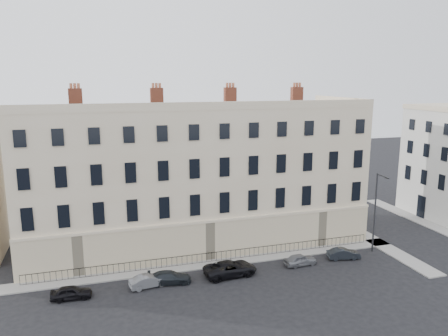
{
  "coord_description": "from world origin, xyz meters",
  "views": [
    {
      "loc": [
        -16.75,
        -33.8,
        17.92
      ],
      "look_at": [
        -3.31,
        10.0,
        8.53
      ],
      "focal_mm": 35.0,
      "sensor_mm": 36.0,
      "label": 1
    }
  ],
  "objects_px": {
    "car_f": "(343,254)",
    "streetlamp": "(376,209)",
    "car_e": "(300,260)",
    "car_a": "(71,293)",
    "car_b": "(149,281)",
    "car_c": "(170,277)",
    "car_d": "(230,268)"
  },
  "relations": [
    {
      "from": "car_f",
      "to": "streetlamp",
      "type": "distance_m",
      "value": 5.81
    },
    {
      "from": "car_e",
      "to": "car_f",
      "type": "relative_size",
      "value": 0.99
    },
    {
      "from": "car_a",
      "to": "car_b",
      "type": "height_order",
      "value": "car_a"
    },
    {
      "from": "car_c",
      "to": "car_d",
      "type": "distance_m",
      "value": 5.67
    },
    {
      "from": "car_c",
      "to": "car_d",
      "type": "relative_size",
      "value": 0.78
    },
    {
      "from": "car_e",
      "to": "car_c",
      "type": "bearing_deg",
      "value": 86.13
    },
    {
      "from": "car_c",
      "to": "car_e",
      "type": "xyz_separation_m",
      "value": [
        12.93,
        0.11,
        -0.0
      ]
    },
    {
      "from": "car_c",
      "to": "car_e",
      "type": "height_order",
      "value": "car_c"
    },
    {
      "from": "car_e",
      "to": "car_f",
      "type": "distance_m",
      "value": 4.88
    },
    {
      "from": "car_a",
      "to": "car_c",
      "type": "height_order",
      "value": "car_a"
    },
    {
      "from": "car_c",
      "to": "car_b",
      "type": "bearing_deg",
      "value": 102.44
    },
    {
      "from": "streetlamp",
      "to": "car_b",
      "type": "bearing_deg",
      "value": -177.94
    },
    {
      "from": "streetlamp",
      "to": "car_c",
      "type": "bearing_deg",
      "value": -178.11
    },
    {
      "from": "car_c",
      "to": "car_f",
      "type": "bearing_deg",
      "value": -81.45
    },
    {
      "from": "car_e",
      "to": "car_d",
      "type": "bearing_deg",
      "value": 87.08
    },
    {
      "from": "car_d",
      "to": "streetlamp",
      "type": "height_order",
      "value": "streetlamp"
    },
    {
      "from": "car_d",
      "to": "streetlamp",
      "type": "xyz_separation_m",
      "value": [
        16.14,
        0.98,
        4.01
      ]
    },
    {
      "from": "car_f",
      "to": "streetlamp",
      "type": "xyz_separation_m",
      "value": [
        4.0,
        0.72,
        4.15
      ]
    },
    {
      "from": "car_d",
      "to": "car_e",
      "type": "xyz_separation_m",
      "value": [
        7.27,
        0.18,
        -0.13
      ]
    },
    {
      "from": "car_b",
      "to": "car_e",
      "type": "height_order",
      "value": "car_e"
    },
    {
      "from": "car_f",
      "to": "car_b",
      "type": "bearing_deg",
      "value": 100.86
    },
    {
      "from": "car_d",
      "to": "streetlamp",
      "type": "relative_size",
      "value": 0.59
    },
    {
      "from": "car_e",
      "to": "streetlamp",
      "type": "xyz_separation_m",
      "value": [
        8.87,
        0.8,
        4.13
      ]
    },
    {
      "from": "car_a",
      "to": "car_d",
      "type": "relative_size",
      "value": 0.67
    },
    {
      "from": "streetlamp",
      "to": "car_d",
      "type": "bearing_deg",
      "value": -177.02
    },
    {
      "from": "car_d",
      "to": "car_e",
      "type": "height_order",
      "value": "car_d"
    },
    {
      "from": "car_c",
      "to": "streetlamp",
      "type": "distance_m",
      "value": 22.21
    },
    {
      "from": "car_c",
      "to": "streetlamp",
      "type": "relative_size",
      "value": 0.46
    },
    {
      "from": "car_e",
      "to": "car_f",
      "type": "xyz_separation_m",
      "value": [
        4.87,
        0.08,
        -0.01
      ]
    },
    {
      "from": "car_e",
      "to": "streetlamp",
      "type": "distance_m",
      "value": 9.82
    },
    {
      "from": "car_c",
      "to": "car_f",
      "type": "height_order",
      "value": "car_c"
    },
    {
      "from": "car_d",
      "to": "car_e",
      "type": "relative_size",
      "value": 1.51
    }
  ]
}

